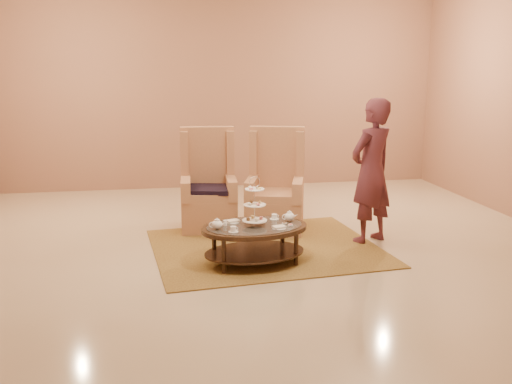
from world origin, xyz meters
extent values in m
plane|color=beige|center=(0.00, 0.00, 0.00)|extent=(8.00, 8.00, 0.00)
cube|color=white|center=(0.00, 0.00, 0.00)|extent=(8.00, 8.00, 0.02)
cube|color=#996B53|center=(0.00, 4.00, 1.75)|extent=(8.00, 0.04, 3.50)
cube|color=olive|center=(0.09, 0.15, 0.01)|extent=(2.95, 2.54, 0.01)
cylinder|color=black|center=(-0.53, -0.67, 0.20)|extent=(0.06, 0.06, 0.40)
cylinder|color=black|center=(0.30, -0.55, 0.20)|extent=(0.06, 0.06, 0.40)
cylinder|color=black|center=(-0.59, -0.23, 0.20)|extent=(0.06, 0.06, 0.40)
cylinder|color=black|center=(0.24, -0.11, 0.20)|extent=(0.06, 0.06, 0.40)
cylinder|color=white|center=(-0.15, -0.39, 0.71)|extent=(0.01, 0.01, 0.50)
torus|color=white|center=(-0.15, -0.39, 0.96)|extent=(0.13, 0.03, 0.13)
cylinder|color=white|center=(-0.15, -0.39, 0.52)|extent=(0.32, 0.32, 0.01)
cylinder|color=white|center=(-0.15, -0.39, 0.70)|extent=(0.28, 0.28, 0.01)
cylinder|color=white|center=(-0.15, -0.39, 0.88)|extent=(0.25, 0.25, 0.01)
cylinder|color=#D6706D|center=(-0.07, -0.38, 0.54)|extent=(0.05, 0.05, 0.03)
cylinder|color=#E3BD71|center=(-0.16, -0.31, 0.54)|extent=(0.05, 0.05, 0.03)
cylinder|color=brown|center=(-0.22, -0.40, 0.54)|extent=(0.05, 0.05, 0.03)
cylinder|color=beige|center=(-0.13, -0.46, 0.54)|extent=(0.05, 0.05, 0.03)
ellipsoid|color=#E3BD71|center=(-0.08, -0.36, 0.72)|extent=(0.05, 0.05, 0.03)
ellipsoid|color=brown|center=(-0.17, -0.33, 0.72)|extent=(0.05, 0.05, 0.03)
ellipsoid|color=beige|center=(-0.21, -0.42, 0.72)|extent=(0.05, 0.05, 0.03)
ellipsoid|color=#D6706D|center=(-0.12, -0.45, 0.72)|extent=(0.05, 0.05, 0.03)
cube|color=brown|center=(-0.10, -0.35, 0.89)|extent=(0.05, 0.04, 0.02)
cube|color=beige|center=(-0.19, -0.34, 0.89)|extent=(0.05, 0.04, 0.02)
cube|color=#D6706D|center=(-0.19, -0.43, 0.89)|extent=(0.05, 0.04, 0.02)
cube|color=#E3BD71|center=(-0.10, -0.43, 0.89)|extent=(0.05, 0.04, 0.02)
ellipsoid|color=white|center=(-0.58, -0.47, 0.51)|extent=(0.14, 0.14, 0.10)
cylinder|color=white|center=(-0.58, -0.47, 0.56)|extent=(0.06, 0.06, 0.01)
sphere|color=white|center=(-0.58, -0.47, 0.58)|extent=(0.02, 0.02, 0.02)
cone|color=white|center=(-0.51, -0.46, 0.52)|extent=(0.08, 0.03, 0.05)
torus|color=white|center=(-0.64, -0.48, 0.51)|extent=(0.07, 0.02, 0.07)
ellipsoid|color=white|center=(0.28, -0.28, 0.51)|extent=(0.14, 0.14, 0.10)
cylinder|color=white|center=(0.28, -0.28, 0.56)|extent=(0.06, 0.06, 0.01)
sphere|color=white|center=(0.28, -0.28, 0.58)|extent=(0.02, 0.02, 0.02)
cone|color=white|center=(0.36, -0.27, 0.52)|extent=(0.08, 0.03, 0.05)
torus|color=white|center=(0.22, -0.29, 0.51)|extent=(0.07, 0.02, 0.07)
cylinder|color=white|center=(-0.42, -0.61, 0.46)|extent=(0.12, 0.12, 0.01)
cylinder|color=white|center=(-0.42, -0.61, 0.49)|extent=(0.07, 0.07, 0.06)
torus|color=white|center=(-0.38, -0.60, 0.49)|extent=(0.04, 0.01, 0.04)
cylinder|color=white|center=(0.13, -0.17, 0.46)|extent=(0.12, 0.12, 0.01)
cylinder|color=white|center=(0.13, -0.17, 0.49)|extent=(0.07, 0.07, 0.06)
torus|color=white|center=(0.16, -0.16, 0.49)|extent=(0.04, 0.01, 0.04)
cylinder|color=white|center=(-0.37, -0.22, 0.46)|extent=(0.18, 0.18, 0.01)
cube|color=beige|center=(-0.37, -0.22, 0.48)|extent=(0.17, 0.14, 0.02)
cylinder|color=white|center=(0.10, -0.56, 0.46)|extent=(0.18, 0.18, 0.01)
cube|color=beige|center=(0.10, -0.56, 0.48)|extent=(0.17, 0.14, 0.02)
cylinder|color=white|center=(-0.48, -0.33, 0.49)|extent=(0.05, 0.05, 0.06)
cylinder|color=white|center=(0.25, -0.47, 0.47)|extent=(0.06, 0.06, 0.01)
cylinder|color=#D6706D|center=(0.25, -0.47, 0.48)|extent=(0.05, 0.05, 0.01)
cylinder|color=white|center=(0.20, -0.39, 0.47)|extent=(0.06, 0.06, 0.01)
cylinder|color=brown|center=(0.20, -0.39, 0.48)|extent=(0.05, 0.05, 0.01)
cylinder|color=white|center=(-0.55, -0.26, 0.47)|extent=(0.06, 0.06, 0.01)
cylinder|color=beige|center=(-0.55, -0.26, 0.48)|extent=(0.05, 0.05, 0.01)
cube|color=tan|center=(-0.53, 1.15, 0.22)|extent=(0.79, 0.79, 0.45)
cube|color=tan|center=(-0.53, 1.10, 0.50)|extent=(0.67, 0.67, 0.11)
cube|color=tan|center=(-0.51, 1.46, 0.70)|extent=(0.76, 0.19, 1.39)
cube|color=tan|center=(-0.83, 1.44, 1.02)|extent=(0.12, 0.24, 0.64)
cube|color=tan|center=(-0.19, 1.40, 1.02)|extent=(0.12, 0.24, 0.64)
cube|color=tan|center=(-0.84, 1.12, 0.59)|extent=(0.17, 0.68, 0.28)
cube|color=tan|center=(-0.22, 1.08, 0.59)|extent=(0.17, 0.68, 0.28)
cube|color=black|center=(-0.53, 1.07, 0.58)|extent=(0.68, 0.64, 0.06)
cube|color=tan|center=(0.36, 0.91, 0.23)|extent=(0.94, 0.94, 0.45)
cube|color=tan|center=(0.34, 0.86, 0.51)|extent=(0.80, 0.80, 0.11)
cube|color=tan|center=(0.45, 1.21, 0.70)|extent=(0.77, 0.36, 1.40)
cube|color=tan|center=(0.12, 1.26, 1.03)|extent=(0.17, 0.26, 0.65)
cube|color=tan|center=(0.74, 1.08, 1.03)|extent=(0.17, 0.26, 0.65)
cube|color=tan|center=(0.04, 0.95, 0.59)|extent=(0.32, 0.69, 0.28)
cube|color=tan|center=(0.64, 0.77, 0.59)|extent=(0.32, 0.69, 0.28)
imported|color=#54242D|center=(1.45, 0.21, 0.92)|extent=(0.80, 0.71, 1.84)
camera|label=1|loc=(-1.18, -6.51, 2.22)|focal=40.00mm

